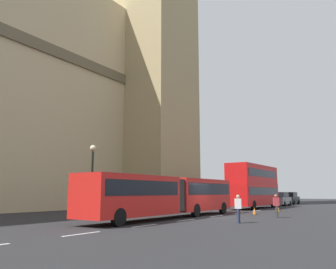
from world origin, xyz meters
TOP-DOWN VIEW (x-y plane):
  - ground_plane at (0.00, 0.00)m, footprint 160.00×160.00m
  - lane_centre_marking at (-3.48, 0.00)m, footprint 29.80×0.16m
  - articulated_bus at (-2.63, 1.99)m, footprint 16.36×2.54m
  - double_decker_bus at (15.22, 2.00)m, footprint 10.73×2.54m
  - sedan_lead at (24.82, 1.68)m, footprint 4.40×1.86m
  - sedan_trailing at (32.19, 2.25)m, footprint 4.40×1.86m
  - traffic_cone_west at (4.54, -1.82)m, footprint 0.36×0.36m
  - traffic_cone_middle at (9.60, -2.29)m, footprint 0.36×0.36m
  - street_lamp at (-5.90, 6.50)m, footprint 0.44×0.44m
  - pedestrian_near_cones at (-3.68, -3.78)m, footprint 0.36×0.44m
  - pedestrian_by_kerb at (2.03, -4.40)m, footprint 0.42×0.47m

SIDE VIEW (x-z plane):
  - ground_plane at x=0.00m, z-range 0.00..0.00m
  - lane_centre_marking at x=-3.48m, z-range 0.00..0.01m
  - traffic_cone_west at x=4.54m, z-range -0.01..0.57m
  - traffic_cone_middle at x=9.60m, z-range -0.01..0.57m
  - pedestrian_near_cones at x=-3.68m, z-range 0.07..1.76m
  - pedestrian_by_kerb at x=2.03m, z-range 0.07..1.76m
  - sedan_lead at x=24.82m, z-range -0.01..1.84m
  - sedan_trailing at x=32.19m, z-range -0.01..1.84m
  - articulated_bus at x=-2.63m, z-range 0.30..3.20m
  - double_decker_bus at x=15.22m, z-range 0.26..5.16m
  - street_lamp at x=-5.90m, z-range 0.42..5.69m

